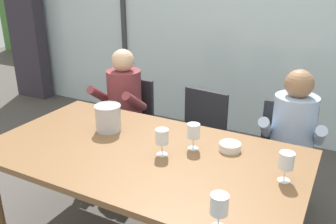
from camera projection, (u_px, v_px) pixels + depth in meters
name	position (u px, v px, depth m)	size (l,w,h in m)	color
ground	(200.00, 179.00, 3.41)	(14.00, 14.00, 0.00)	#4C4742
window_glass_panel	(248.00, 24.00, 3.95)	(7.25, 0.03, 2.60)	silver
window_mullion_left	(124.00, 16.00, 4.64)	(0.06, 0.06, 2.60)	#38383D
hillside_vineyard	(294.00, 27.00, 6.72)	(13.25, 2.40, 1.72)	#477A38
curtain_heavy_drape	(24.00, 11.00, 5.22)	(0.56, 0.20, 2.60)	#332D38
dining_table	(143.00, 161.00, 2.33)	(2.05, 1.11, 0.76)	brown
chair_near_curtain	(130.00, 116.00, 3.55)	(0.47, 0.47, 0.87)	#232328
chair_left_of_center	(199.00, 133.00, 3.19)	(0.49, 0.49, 0.87)	#232328
chair_center	(285.00, 150.00, 2.88)	(0.48, 0.48, 0.87)	#232328
person_maroon_top	(120.00, 105.00, 3.35)	(0.46, 0.61, 1.19)	brown
person_pale_blue_shirt	(291.00, 139.00, 2.68)	(0.49, 0.63, 1.19)	#9EB2D1
ice_bucket_primary	(108.00, 117.00, 2.58)	(0.19, 0.19, 0.19)	#B7B7BC
tasting_bowl	(230.00, 147.00, 2.31)	(0.14, 0.14, 0.05)	silver
wine_glass_by_left_taster	(162.00, 137.00, 2.22)	(0.08, 0.08, 0.17)	silver
wine_glass_near_bucket	(219.00, 206.00, 1.58)	(0.08, 0.08, 0.17)	silver
wine_glass_center_pour	(193.00, 132.00, 2.30)	(0.08, 0.08, 0.17)	silver
wine_glass_by_right_taster	(286.00, 162.00, 1.94)	(0.08, 0.08, 0.17)	silver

